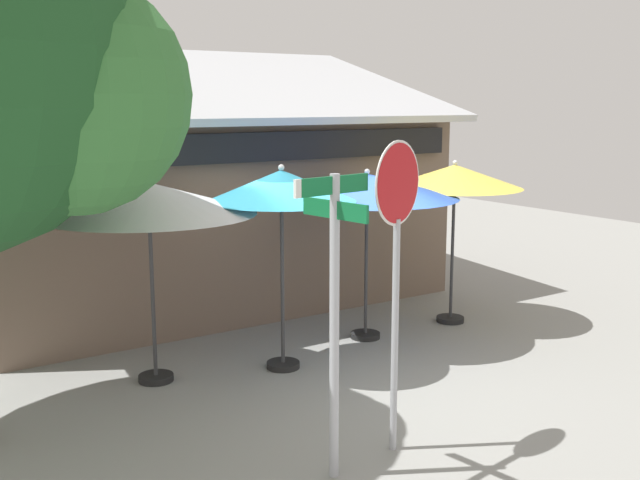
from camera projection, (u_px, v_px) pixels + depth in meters
name	position (u px, v px, depth m)	size (l,w,h in m)	color
ground_plane	(373.00, 380.00, 9.77)	(28.00, 28.00, 0.10)	gray
cafe_building	(204.00, 205.00, 13.31)	(8.32, 4.60, 4.47)	#705B4C
street_sign_post	(334.00, 297.00, 6.85)	(0.87, 0.81, 2.86)	#A8AAB2
stop_sign	(397.00, 236.00, 7.32)	(0.77, 0.30, 3.13)	#A8AAB2
patio_umbrella_ivory_left	(149.00, 200.00, 9.18)	(2.62, 2.62, 2.59)	black
patio_umbrella_teal_center	(281.00, 188.00, 9.63)	(1.91, 1.91, 2.70)	black
patio_umbrella_royal_blue_right	(367.00, 187.00, 10.92)	(2.66, 2.66, 2.53)	black
patio_umbrella_mustard_far_right	(455.00, 178.00, 11.74)	(2.11, 2.11, 2.59)	black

